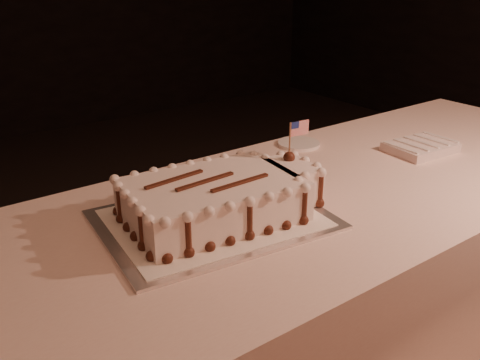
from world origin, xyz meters
TOP-DOWN VIEW (x-y plane):
  - banquet_table at (0.00, 0.60)m, footprint 2.40×0.80m
  - cake_board at (-0.28, 0.62)m, footprint 0.57×0.46m
  - doily at (-0.28, 0.62)m, footprint 0.51×0.41m
  - sheet_cake at (-0.25, 0.61)m, footprint 0.52×0.33m
  - napkin_stack at (0.54, 0.62)m, footprint 0.22×0.17m
  - side_plate at (0.26, 0.91)m, footprint 0.14×0.14m

SIDE VIEW (x-z plane):
  - banquet_table at x=0.00m, z-range 0.00..0.75m
  - cake_board at x=-0.28m, z-range 0.75..0.76m
  - side_plate at x=0.26m, z-range 0.75..0.76m
  - doily at x=-0.28m, z-range 0.76..0.76m
  - napkin_stack at x=0.54m, z-range 0.75..0.78m
  - sheet_cake at x=-0.25m, z-range 0.71..0.91m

